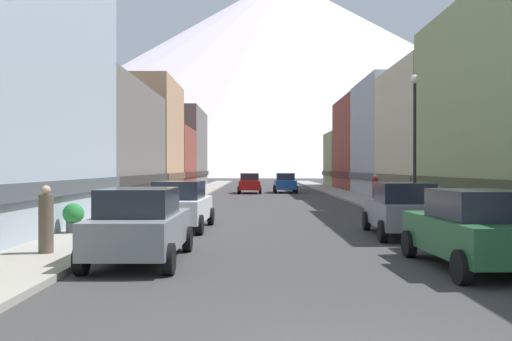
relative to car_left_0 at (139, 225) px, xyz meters
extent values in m
cube|color=gray|center=(-2.45, 27.73, -0.82)|extent=(2.50, 100.00, 0.15)
cube|color=gray|center=(10.05, 27.73, -0.82)|extent=(2.50, 100.00, 0.15)
cube|color=#66605B|center=(-8.49, 19.49, 2.67)|extent=(9.58, 13.98, 7.14)
cube|color=#2D2B29|center=(-8.49, 19.49, 0.70)|extent=(9.88, 13.98, 0.50)
cube|color=tan|center=(-8.01, 31.80, 3.73)|extent=(8.62, 9.74, 9.26)
cube|color=brown|center=(-8.01, 31.80, 0.70)|extent=(8.92, 9.74, 0.50)
cube|color=brown|center=(-8.17, 41.91, 2.22)|extent=(8.94, 9.82, 6.23)
cube|color=#3B1B16|center=(-8.17, 41.91, 0.70)|extent=(9.24, 9.82, 0.50)
cube|color=#66605B|center=(-6.71, 53.88, 3.73)|extent=(6.02, 13.80, 9.25)
cube|color=#2D2B29|center=(-6.71, 53.88, 0.70)|extent=(6.32, 13.80, 0.50)
cube|color=beige|center=(15.81, 21.91, 3.43)|extent=(9.03, 9.82, 8.67)
cube|color=#595444|center=(15.81, 21.91, 0.70)|extent=(9.33, 9.82, 0.50)
cube|color=#99A5B2|center=(15.67, 31.99, 3.78)|extent=(8.74, 10.30, 9.36)
cube|color=#444A50|center=(15.67, 31.99, 0.70)|extent=(9.04, 10.30, 0.50)
cube|color=brown|center=(14.94, 43.09, 3.73)|extent=(7.28, 11.86, 9.26)
cube|color=#3B1B16|center=(14.94, 43.09, 0.70)|extent=(7.58, 11.86, 0.50)
cube|color=#8C9966|center=(15.21, 53.48, 2.34)|extent=(7.81, 8.13, 6.47)
cube|color=#3F442D|center=(15.21, 53.48, 0.70)|extent=(8.11, 8.13, 0.50)
cube|color=slate|center=(0.00, 0.06, -0.16)|extent=(1.86, 4.41, 0.80)
cube|color=#1E232D|center=(0.00, -0.19, 0.56)|extent=(1.61, 2.21, 0.64)
cylinder|color=black|center=(-0.93, 1.71, -0.56)|extent=(0.22, 0.68, 0.68)
cylinder|color=black|center=(0.91, 1.72, -0.56)|extent=(0.22, 0.68, 0.68)
cylinder|color=black|center=(-0.91, -1.59, -0.56)|extent=(0.22, 0.68, 0.68)
cylinder|color=black|center=(0.93, -1.58, -0.56)|extent=(0.22, 0.68, 0.68)
cube|color=silver|center=(0.00, 7.10, -0.16)|extent=(1.98, 4.46, 0.80)
cube|color=#1E232D|center=(-0.01, 6.85, 0.56)|extent=(1.67, 2.25, 0.64)
cylinder|color=black|center=(-0.87, 8.77, -0.56)|extent=(0.24, 0.69, 0.68)
cylinder|color=black|center=(0.97, 8.71, -0.56)|extent=(0.24, 0.69, 0.68)
cylinder|color=black|center=(-0.97, 5.48, -0.56)|extent=(0.24, 0.69, 0.68)
cylinder|color=black|center=(0.87, 5.42, -0.56)|extent=(0.24, 0.69, 0.68)
cube|color=#265933|center=(7.60, -0.86, -0.16)|extent=(1.99, 4.46, 0.80)
cube|color=#1E232D|center=(7.61, -1.11, 0.56)|extent=(1.67, 2.25, 0.64)
cylinder|color=black|center=(6.62, 0.76, -0.56)|extent=(0.24, 0.69, 0.68)
cylinder|color=black|center=(8.46, 0.82, -0.56)|extent=(0.24, 0.69, 0.68)
cylinder|color=black|center=(6.74, -2.54, -0.56)|extent=(0.24, 0.69, 0.68)
cube|color=slate|center=(7.60, 5.16, -0.16)|extent=(2.05, 4.48, 0.80)
cube|color=#1E232D|center=(7.59, 4.91, 0.56)|extent=(1.71, 2.28, 0.64)
cylinder|color=black|center=(6.76, 6.85, -0.56)|extent=(0.25, 0.69, 0.68)
cylinder|color=black|center=(8.60, 6.76, -0.56)|extent=(0.25, 0.69, 0.68)
cylinder|color=black|center=(6.60, 3.55, -0.56)|extent=(0.25, 0.69, 0.68)
cylinder|color=black|center=(8.44, 3.46, -0.56)|extent=(0.25, 0.69, 0.68)
cube|color=#9E1111|center=(2.20, 36.20, -0.16)|extent=(1.84, 4.40, 0.80)
cube|color=#1E232D|center=(2.20, 36.45, 0.56)|extent=(1.60, 2.20, 0.64)
cylinder|color=black|center=(3.12, 34.55, -0.56)|extent=(0.22, 0.68, 0.68)
cylinder|color=black|center=(1.28, 34.55, -0.56)|extent=(0.22, 0.68, 0.68)
cylinder|color=black|center=(3.12, 37.85, -0.56)|extent=(0.22, 0.68, 0.68)
cylinder|color=black|center=(1.28, 37.85, -0.56)|extent=(0.22, 0.68, 0.68)
cube|color=#19478C|center=(5.40, 37.32, -0.16)|extent=(1.84, 4.40, 0.80)
cube|color=#1E232D|center=(5.40, 37.07, 0.56)|extent=(1.60, 2.20, 0.64)
cylinder|color=black|center=(4.48, 38.97, -0.56)|extent=(0.22, 0.68, 0.68)
cylinder|color=black|center=(6.32, 38.97, -0.56)|extent=(0.22, 0.68, 0.68)
cylinder|color=black|center=(4.48, 35.67, -0.56)|extent=(0.22, 0.68, 0.68)
cylinder|color=black|center=(6.32, 35.67, -0.56)|extent=(0.22, 0.68, 0.68)
cylinder|color=#4C4C51|center=(-3.20, 4.86, -0.58)|extent=(0.46, 0.46, 0.35)
sphere|color=#257631|center=(-3.20, 4.86, -0.13)|extent=(0.68, 0.68, 0.68)
cylinder|color=brown|center=(-2.45, 0.51, -0.03)|extent=(0.36, 0.36, 1.45)
sphere|color=tan|center=(-2.45, 0.51, 0.81)|extent=(0.23, 0.23, 0.23)
cylinder|color=maroon|center=(10.05, 20.70, 0.00)|extent=(0.36, 0.36, 1.49)
sphere|color=tan|center=(10.05, 20.70, 0.86)|extent=(0.24, 0.24, 0.24)
cylinder|color=black|center=(9.15, 9.11, 2.00)|extent=(0.12, 0.12, 5.50)
sphere|color=white|center=(9.15, 9.11, 4.93)|extent=(0.36, 0.36, 0.36)
cone|color=silver|center=(15.47, 252.73, 45.90)|extent=(294.13, 294.13, 93.60)
camera|label=1|loc=(2.76, -13.29, 1.36)|focal=39.12mm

